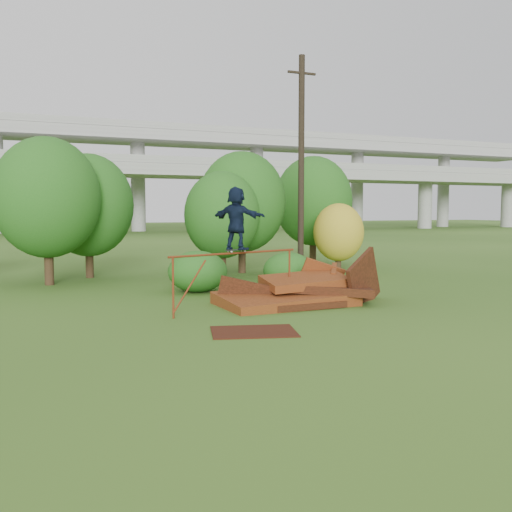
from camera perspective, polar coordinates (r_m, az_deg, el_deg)
name	(u,v)px	position (r m, az deg, el deg)	size (l,w,h in m)	color
ground	(311,318)	(16.00, 5.52, -6.16)	(240.00, 240.00, 0.00)	#2D5116
scrap_pile	(300,293)	(18.26, 4.45, -3.72)	(5.73, 3.08, 2.25)	#4E220D
grind_rail	(236,264)	(17.06, -2.00, -0.81)	(4.54, 1.46, 1.74)	maroon
skateboard	(237,250)	(17.03, -1.96, 0.60)	(0.74, 0.39, 0.07)	black
skater	(236,218)	(16.99, -1.97, 3.81)	(1.74, 0.55, 1.88)	black
flat_plate	(254,332)	(14.09, -0.24, -7.56)	(2.06, 1.47, 0.03)	#38160C
tree_0	(47,198)	(24.05, -20.17, 5.49)	(4.16, 4.16, 5.87)	black
tree_1	(88,205)	(26.06, -16.43, 4.89)	(3.92, 3.92, 5.45)	black
tree_2	(222,215)	(25.03, -3.40, 4.11)	(3.32, 3.32, 4.68)	black
tree_3	(242,202)	(26.96, -1.42, 5.41)	(4.14, 4.14, 5.74)	black
tree_4	(339,232)	(27.31, 8.26, 2.35)	(2.39, 2.39, 3.31)	black
tree_5	(313,201)	(30.87, 5.74, 5.48)	(4.18, 4.18, 5.87)	black
shrub_left	(198,271)	(20.84, -5.85, -1.55)	(2.18, 2.01, 1.51)	#1A5015
shrub_right	(288,270)	(21.75, 3.24, -1.44)	(1.95, 1.79, 1.38)	#1A5015
utility_pole	(301,165)	(26.58, 4.54, 9.10)	(1.40, 0.28, 9.99)	black
freeway_overpass	(72,152)	(77.39, -17.92, 9.85)	(160.00, 15.00, 13.70)	gray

